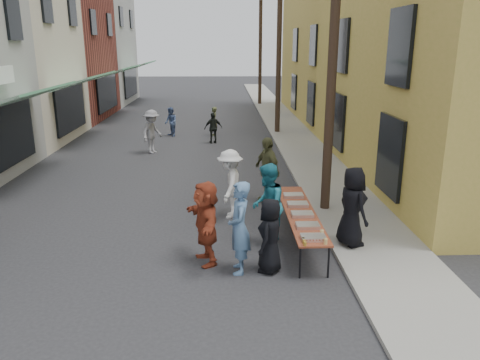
{
  "coord_description": "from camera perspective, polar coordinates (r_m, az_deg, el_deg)",
  "views": [
    {
      "loc": [
        1.42,
        -9.47,
        4.6
      ],
      "look_at": [
        1.84,
        1.78,
        1.3
      ],
      "focal_mm": 35.0,
      "sensor_mm": 36.0,
      "label": 1
    }
  ],
  "objects": [
    {
      "name": "ground",
      "position": [
        10.62,
        -9.72,
        -9.58
      ],
      "size": [
        120.0,
        120.0,
        0.0
      ],
      "primitive_type": "plane",
      "color": "#28282B",
      "rests_on": "ground"
    },
    {
      "name": "passerby_far",
      "position": [
        24.29,
        -8.42,
        7.02
      ],
      "size": [
        0.84,
        0.9,
        1.48
      ],
      "primitive_type": "imported",
      "rotation": [
        0.0,
        0.0,
        5.21
      ],
      "color": "#4C6294",
      "rests_on": "ground"
    },
    {
      "name": "guest_front_e",
      "position": [
        13.9,
        3.32,
        1.24
      ],
      "size": [
        0.97,
        1.25,
        1.97
      ],
      "primitive_type": "imported",
      "rotation": [
        0.0,
        0.0,
        -1.08
      ],
      "color": "brown",
      "rests_on": "ground"
    },
    {
      "name": "catering_tray_buns",
      "position": [
        10.96,
        7.6,
        -4.17
      ],
      "size": [
        0.5,
        0.33,
        0.08
      ],
      "primitive_type": "cube",
      "color": "tan",
      "rests_on": "serving_table"
    },
    {
      "name": "sidewalk",
      "position": [
        25.15,
        6.13,
        5.81
      ],
      "size": [
        2.2,
        60.0,
        0.1
      ],
      "primitive_type": "cube",
      "color": "gray",
      "rests_on": "ground"
    },
    {
      "name": "guest_front_d",
      "position": [
        12.66,
        -1.21,
        -0.47
      ],
      "size": [
        0.87,
        1.31,
        1.88
      ],
      "primitive_type": "imported",
      "rotation": [
        0.0,
        0.0,
        -1.72
      ],
      "color": "white",
      "rests_on": "ground"
    },
    {
      "name": "guest_front_b",
      "position": [
        9.6,
        -0.08,
        -5.85
      ],
      "size": [
        0.48,
        0.72,
        1.95
      ],
      "primitive_type": "imported",
      "rotation": [
        0.0,
        0.0,
        -1.55
      ],
      "color": "#567CA6",
      "rests_on": "ground"
    },
    {
      "name": "guest_front_c",
      "position": [
        10.88,
        3.34,
        -3.1
      ],
      "size": [
        0.96,
        1.11,
        1.97
      ],
      "primitive_type": "imported",
      "rotation": [
        0.0,
        0.0,
        -1.81
      ],
      "color": "teal",
      "rests_on": "ground"
    },
    {
      "name": "catering_tray_buns_end",
      "position": [
        12.26,
        6.53,
        -1.88
      ],
      "size": [
        0.5,
        0.33,
        0.08
      ],
      "primitive_type": "cube",
      "color": "tan",
      "rests_on": "serving_table"
    },
    {
      "name": "utility_pole_far",
      "position": [
        36.58,
        2.49,
        16.16
      ],
      "size": [
        0.26,
        0.26,
        9.0
      ],
      "primitive_type": "cylinder",
      "color": "#2D2116",
      "rests_on": "ground"
    },
    {
      "name": "cup_stack",
      "position": [
        9.53,
        10.39,
        -7.38
      ],
      "size": [
        0.08,
        0.08,
        0.12
      ],
      "primitive_type": "cylinder",
      "color": "tan",
      "rests_on": "serving_table"
    },
    {
      "name": "condiment_jar_a",
      "position": [
        9.41,
        7.93,
        -7.7
      ],
      "size": [
        0.07,
        0.07,
        0.08
      ],
      "primitive_type": "cylinder",
      "color": "#A57F26",
      "rests_on": "serving_table"
    },
    {
      "name": "condiment_jar_b",
      "position": [
        9.5,
        7.83,
        -7.46
      ],
      "size": [
        0.07,
        0.07,
        0.08
      ],
      "primitive_type": "cylinder",
      "color": "#A57F26",
      "rests_on": "serving_table"
    },
    {
      "name": "catering_tray_foil_d",
      "position": [
        11.6,
        7.04,
        -2.96
      ],
      "size": [
        0.5,
        0.33,
        0.08
      ],
      "primitive_type": "cube",
      "color": "#B2B2B7",
      "rests_on": "serving_table"
    },
    {
      "name": "guest_front_a",
      "position": [
        9.72,
        3.69,
        -6.76
      ],
      "size": [
        0.76,
        0.91,
        1.59
      ],
      "primitive_type": "imported",
      "rotation": [
        0.0,
        0.0,
        -1.96
      ],
      "color": "black",
      "rests_on": "ground"
    },
    {
      "name": "serving_table",
      "position": [
        11.26,
        7.34,
        -4.0
      ],
      "size": [
        0.7,
        4.0,
        0.75
      ],
      "color": "maroon",
      "rests_on": "ground"
    },
    {
      "name": "server",
      "position": [
        10.96,
        13.54,
        -3.17
      ],
      "size": [
        0.85,
        1.05,
        1.85
      ],
      "primitive_type": "imported",
      "rotation": [
        0.0,
        0.0,
        1.9
      ],
      "color": "black",
      "rests_on": "sidewalk"
    },
    {
      "name": "utility_pole_near",
      "position": [
        12.8,
        11.31,
        15.58
      ],
      "size": [
        0.26,
        0.26,
        9.0
      ],
      "primitive_type": "cylinder",
      "color": "#2D2116",
      "rests_on": "ground"
    },
    {
      "name": "building_ochre",
      "position": [
        25.39,
        21.17,
        16.19
      ],
      "size": [
        10.0,
        28.0,
        10.0
      ],
      "primitive_type": "cube",
      "color": "gold",
      "rests_on": "ground"
    },
    {
      "name": "passerby_mid",
      "position": [
        22.37,
        -3.27,
        6.35
      ],
      "size": [
        0.92,
        0.55,
        1.46
      ],
      "primitive_type": "imported",
      "rotation": [
        0.0,
        0.0,
        3.39
      ],
      "color": "black",
      "rests_on": "ground"
    },
    {
      "name": "condiment_jar_c",
      "position": [
        9.59,
        7.73,
        -7.22
      ],
      "size": [
        0.07,
        0.07,
        0.08
      ],
      "primitive_type": "cylinder",
      "color": "#A57F26",
      "rests_on": "serving_table"
    },
    {
      "name": "utility_pole_mid",
      "position": [
        24.64,
        4.78,
        16.04
      ],
      "size": [
        0.26,
        0.26,
        9.0
      ],
      "primitive_type": "cylinder",
      "color": "#2D2116",
      "rests_on": "ground"
    },
    {
      "name": "catering_tray_foil_b",
      "position": [
        10.31,
        8.24,
        -5.52
      ],
      "size": [
        0.5,
        0.33,
        0.08
      ],
      "primitive_type": "cube",
      "color": "#B2B2B7",
      "rests_on": "serving_table"
    },
    {
      "name": "passerby_right",
      "position": [
        24.32,
        -3.21,
        7.16
      ],
      "size": [
        0.38,
        0.55,
        1.47
      ],
      "primitive_type": "imported",
      "rotation": [
        0.0,
        0.0,
        4.77
      ],
      "color": "#4E5631",
      "rests_on": "ground"
    },
    {
      "name": "passerby_left",
      "position": [
        20.58,
        -10.68,
        5.8
      ],
      "size": [
        1.17,
        1.4,
        1.88
      ],
      "primitive_type": "imported",
      "rotation": [
        0.0,
        0.0,
        1.11
      ],
      "color": "gray",
      "rests_on": "ground"
    },
    {
      "name": "catering_tray_sausage",
      "position": [
        9.72,
        8.91,
        -6.94
      ],
      "size": [
        0.5,
        0.33,
        0.08
      ],
      "primitive_type": "cube",
      "color": "maroon",
      "rests_on": "serving_table"
    },
    {
      "name": "guest_queue_back",
      "position": [
        10.05,
        -4.17,
        -5.19
      ],
      "size": [
        0.97,
        1.79,
        1.84
      ],
      "primitive_type": "imported",
      "rotation": [
        0.0,
        0.0,
        -1.3
      ],
      "color": "#9C3C22",
      "rests_on": "ground"
    }
  ]
}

